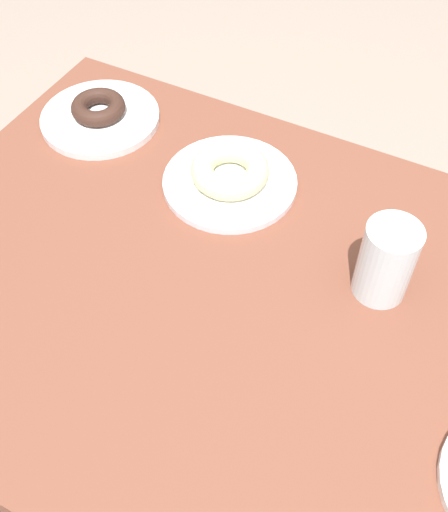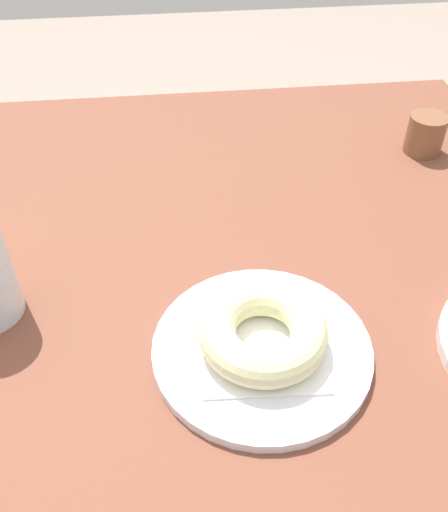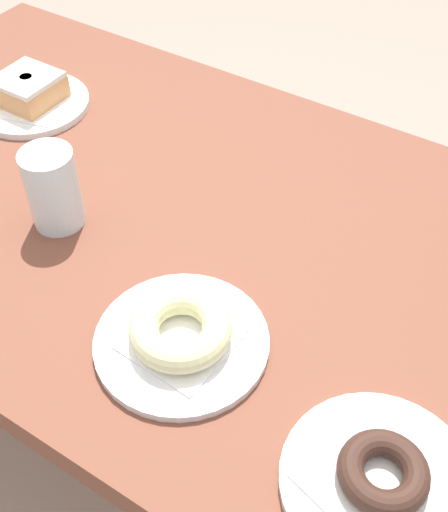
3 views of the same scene
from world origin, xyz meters
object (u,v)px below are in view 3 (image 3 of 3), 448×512
at_px(plate_chocolate_ring, 379,483).
at_px(water_glass, 53,189).
at_px(donut_chocolate_ring, 383,472).
at_px(donut_sugar_ring, 181,329).
at_px(plate_glazed_square, 32,104).
at_px(donut_glazed_square, 28,88).
at_px(plate_sugar_ring, 182,342).

height_order(plate_chocolate_ring, water_glass, water_glass).
bearing_deg(water_glass, donut_chocolate_ring, 167.25).
bearing_deg(donut_chocolate_ring, plate_chocolate_ring, 0.00).
distance_m(donut_chocolate_ring, donut_sugar_ring, 0.29).
relative_size(donut_chocolate_ring, plate_glazed_square, 0.47).
relative_size(plate_chocolate_ring, donut_sugar_ring, 1.68).
height_order(plate_chocolate_ring, donut_sugar_ring, donut_sugar_ring).
distance_m(plate_glazed_square, donut_glazed_square, 0.03).
bearing_deg(donut_chocolate_ring, donut_glazed_square, -21.87).
xyz_separation_m(donut_chocolate_ring, donut_sugar_ring, (0.29, -0.04, 0.00)).
distance_m(plate_chocolate_ring, plate_glazed_square, 0.89).
bearing_deg(plate_sugar_ring, donut_glazed_square, -28.50).
bearing_deg(plate_sugar_ring, donut_chocolate_ring, 172.27).
bearing_deg(plate_sugar_ring, water_glass, -17.54).
xyz_separation_m(plate_sugar_ring, plate_glazed_square, (0.54, -0.29, 0.00)).
distance_m(plate_sugar_ring, donut_glazed_square, 0.61).
bearing_deg(plate_chocolate_ring, plate_glazed_square, -21.87).
height_order(plate_sugar_ring, plate_glazed_square, same).
relative_size(plate_chocolate_ring, donut_chocolate_ring, 2.21).
xyz_separation_m(donut_chocolate_ring, plate_sugar_ring, (0.29, -0.04, -0.03)).
xyz_separation_m(plate_chocolate_ring, plate_sugar_ring, (0.29, -0.04, -0.00)).
relative_size(plate_glazed_square, donut_glazed_square, 2.02).
relative_size(plate_sugar_ring, plate_glazed_square, 1.08).
xyz_separation_m(plate_glazed_square, water_glass, (-0.25, 0.20, 0.06)).
height_order(plate_glazed_square, water_glass, water_glass).
relative_size(donut_sugar_ring, donut_glazed_square, 1.26).
bearing_deg(water_glass, donut_glazed_square, -38.86).
distance_m(donut_sugar_ring, plate_glazed_square, 0.61).
distance_m(plate_chocolate_ring, water_glass, 0.59).
height_order(plate_chocolate_ring, plate_sugar_ring, plate_chocolate_ring).
xyz_separation_m(plate_sugar_ring, donut_glazed_square, (0.54, -0.29, 0.03)).
distance_m(donut_chocolate_ring, plate_sugar_ring, 0.29).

